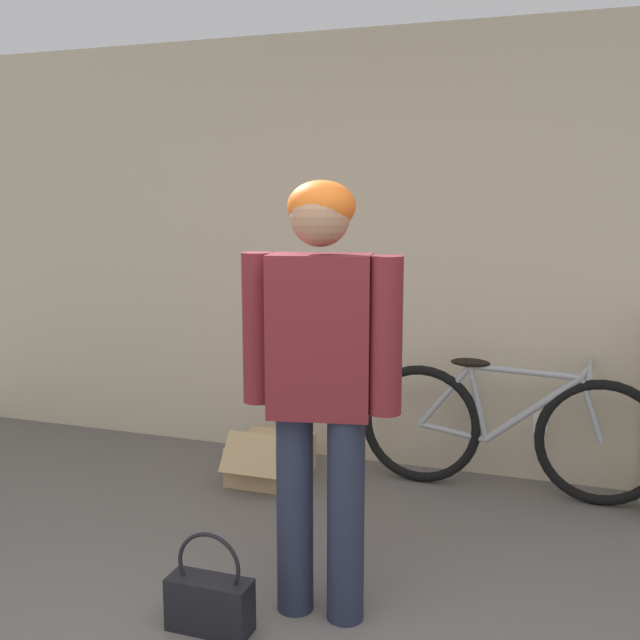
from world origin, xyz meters
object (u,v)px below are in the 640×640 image
Objects in this scene: person at (320,366)px; bicycle at (507,430)px; handbag at (210,600)px; cardboard_box at (271,459)px.

person reaches higher than bicycle.
person is 1.02× the size of bicycle.
handbag is at bearing -156.25° from person.
handbag reaches higher than cardboard_box.
handbag is (-0.36, -0.25, -0.88)m from person.
bicycle is at bearing 62.05° from handbag.
handbag is at bearing -116.92° from bicycle.
person is 0.99m from handbag.
bicycle is 3.12× the size of cardboard_box.
handbag is 0.74× the size of cardboard_box.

